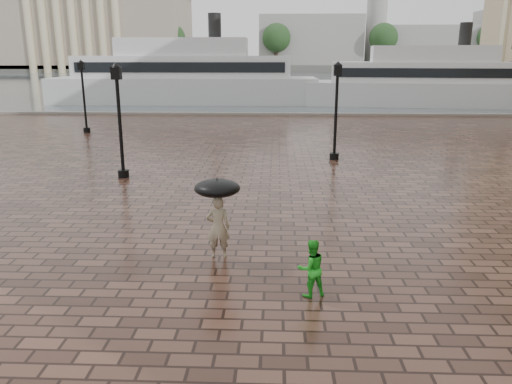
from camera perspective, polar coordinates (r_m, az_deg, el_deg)
ground at (r=10.72m, az=0.95°, el=-11.34°), size 300.00×300.00×0.00m
harbour_water at (r=101.69m, az=2.26°, el=12.67°), size 240.00×240.00×0.00m
quay_edge at (r=41.85m, az=2.05°, el=8.77°), size 80.00×0.60×0.30m
far_shore at (r=169.62m, az=2.33°, el=14.10°), size 300.00×60.00×2.00m
museum at (r=164.03m, az=-18.25°, el=17.85°), size 57.00×32.50×26.00m
distant_skyline at (r=166.68m, az=19.85°, el=16.13°), size 102.50×22.00×33.00m
far_trees at (r=147.65m, az=2.35°, el=17.17°), size 188.00×8.00×13.50m
street_lamps at (r=25.57m, az=-9.58°, el=9.58°), size 15.44×12.44×4.40m
adult_pedestrian at (r=12.18m, az=-4.36°, el=-4.04°), size 0.61×0.43×1.56m
child_pedestrian at (r=10.37m, az=6.32°, el=-8.65°), size 0.72×0.64×1.23m
ferry_near at (r=52.99m, az=-8.18°, el=12.90°), size 27.01×6.88×8.83m
ferry_far at (r=52.40m, az=19.26°, el=11.84°), size 24.13×8.34×7.75m
umbrella at (r=11.89m, az=-4.46°, el=0.44°), size 1.10×1.10×1.11m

